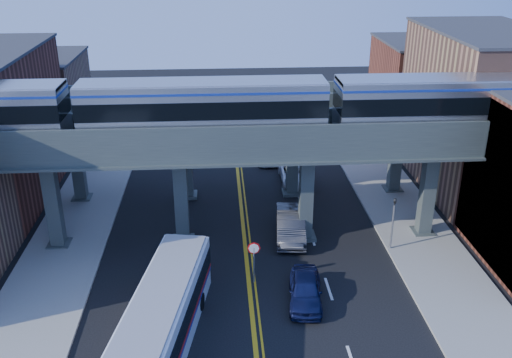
# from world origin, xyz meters

# --- Properties ---
(ground) EXTENTS (120.00, 120.00, 0.00)m
(ground) POSITION_xyz_m (0.00, 0.00, 0.00)
(ground) COLOR black
(ground) RESTS_ON ground
(sidewalk_west) EXTENTS (5.00, 70.00, 0.16)m
(sidewalk_west) POSITION_xyz_m (-11.50, 10.00, 0.08)
(sidewalk_west) COLOR gray
(sidewalk_west) RESTS_ON ground
(sidewalk_east) EXTENTS (5.00, 70.00, 0.16)m
(sidewalk_east) POSITION_xyz_m (11.50, 10.00, 0.08)
(sidewalk_east) COLOR gray
(sidewalk_east) RESTS_ON ground
(building_west_c) EXTENTS (8.00, 10.00, 8.00)m
(building_west_c) POSITION_xyz_m (-18.50, 29.00, 4.00)
(building_west_c) COLOR brown
(building_west_c) RESTS_ON ground
(building_east_b) EXTENTS (8.00, 14.00, 12.00)m
(building_east_b) POSITION_xyz_m (18.50, 16.00, 6.00)
(building_east_b) COLOR brown
(building_east_b) RESTS_ON ground
(building_east_c) EXTENTS (8.00, 10.00, 9.00)m
(building_east_c) POSITION_xyz_m (18.50, 29.00, 4.50)
(building_east_c) COLOR brown
(building_east_c) RESTS_ON ground
(mural_panel) EXTENTS (0.10, 9.50, 9.50)m
(mural_panel) POSITION_xyz_m (14.55, 4.00, 4.75)
(mural_panel) COLOR teal
(mural_panel) RESTS_ON ground
(elevated_viaduct_near) EXTENTS (52.00, 3.60, 7.40)m
(elevated_viaduct_near) POSITION_xyz_m (0.00, 8.00, 6.47)
(elevated_viaduct_near) COLOR #3B4541
(elevated_viaduct_near) RESTS_ON ground
(elevated_viaduct_far) EXTENTS (52.00, 3.60, 7.40)m
(elevated_viaduct_far) POSITION_xyz_m (0.00, 15.00, 6.47)
(elevated_viaduct_far) COLOR #3B4541
(elevated_viaduct_far) RESTS_ON ground
(transit_train) EXTENTS (45.38, 2.84, 3.31)m
(transit_train) POSITION_xyz_m (-2.39, 8.00, 9.19)
(transit_train) COLOR black
(transit_train) RESTS_ON elevated_viaduct_near
(stop_sign) EXTENTS (0.76, 0.09, 2.63)m
(stop_sign) POSITION_xyz_m (0.30, 3.00, 1.76)
(stop_sign) COLOR slate
(stop_sign) RESTS_ON ground
(traffic_signal) EXTENTS (0.15, 0.18, 4.10)m
(traffic_signal) POSITION_xyz_m (9.20, 6.00, 2.30)
(traffic_signal) COLOR slate
(traffic_signal) RESTS_ON ground
(transit_bus) EXTENTS (4.60, 12.02, 3.02)m
(transit_bus) POSITION_xyz_m (-4.47, -2.46, 1.55)
(transit_bus) COLOR white
(transit_bus) RESTS_ON ground
(car_lane_a) EXTENTS (2.29, 4.57, 1.50)m
(car_lane_a) POSITION_xyz_m (2.98, 0.92, 0.75)
(car_lane_a) COLOR #0F143A
(car_lane_a) RESTS_ON ground
(car_lane_b) EXTENTS (2.34, 5.48, 1.76)m
(car_lane_b) POSITION_xyz_m (3.09, 8.23, 0.88)
(car_lane_b) COLOR #313134
(car_lane_b) RESTS_ON ground
(car_lane_c) EXTENTS (2.37, 5.08, 1.41)m
(car_lane_c) POSITION_xyz_m (4.55, 17.19, 0.70)
(car_lane_c) COLOR white
(car_lane_c) RESTS_ON ground
(car_lane_d) EXTENTS (2.10, 5.02, 1.45)m
(car_lane_d) POSITION_xyz_m (2.77, 22.47, 0.72)
(car_lane_d) COLOR silver
(car_lane_d) RESTS_ON ground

